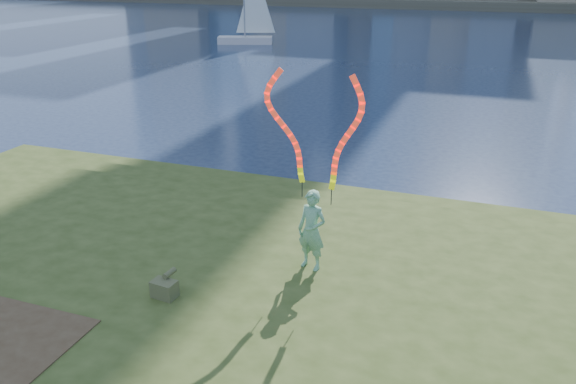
% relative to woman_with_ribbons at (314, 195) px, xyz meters
% --- Properties ---
extents(ground, '(320.00, 320.00, 0.00)m').
position_rel_woman_with_ribbons_xyz_m(ground, '(-2.02, -1.07, -2.23)').
color(ground, '#1A2742').
rests_on(ground, ground).
extents(grassy_knoll, '(20.00, 18.00, 0.80)m').
position_rel_woman_with_ribbons_xyz_m(grassy_knoll, '(-2.02, -3.37, -1.90)').
color(grassy_knoll, '#354418').
rests_on(grassy_knoll, ground).
extents(woman_with_ribbons, '(1.95, 0.61, 3.91)m').
position_rel_woman_with_ribbons_xyz_m(woman_with_ribbons, '(0.00, 0.00, 0.00)').
color(woman_with_ribbons, '#117431').
rests_on(woman_with_ribbons, grassy_knoll).
extents(canvas_bag, '(0.44, 0.50, 0.39)m').
position_rel_woman_with_ribbons_xyz_m(canvas_bag, '(-2.04, -1.80, -1.27)').
color(canvas_bag, '#4E5330').
rests_on(canvas_bag, grassy_knoll).
extents(sailboat, '(4.56, 2.73, 6.95)m').
position_rel_woman_with_ribbons_xyz_m(sailboat, '(-16.02, 33.67, -1.04)').
color(sailboat, silver).
rests_on(sailboat, ground).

